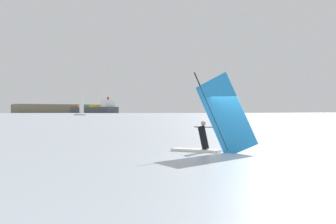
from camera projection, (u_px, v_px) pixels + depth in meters
ground_plane at (244, 155)px, 17.04m from camera, size 4000.00×4000.00×0.00m
windsurfer at (211, 130)px, 18.06m from camera, size 3.28×2.90×3.85m
cargo_ship at (94, 109)px, 877.88m from camera, size 99.92×146.05×33.60m
distant_headland at (215, 110)px, 1314.43m from camera, size 1276.67×551.77×20.91m
small_sailboat at (80, 113)px, 227.64m from camera, size 6.77×2.93×11.54m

